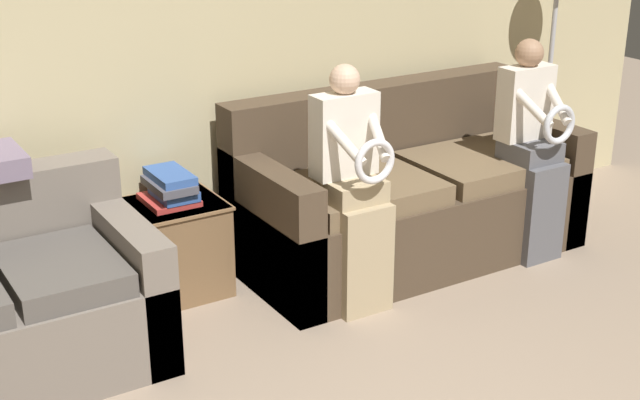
{
  "coord_description": "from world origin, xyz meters",
  "views": [
    {
      "loc": [
        -1.52,
        -1.38,
        2.18
      ],
      "look_at": [
        0.41,
        1.77,
        0.77
      ],
      "focal_mm": 50.0,
      "sensor_mm": 36.0,
      "label": 1
    }
  ],
  "objects_px": {
    "couch_main": "(406,198)",
    "child_right_seated": "(533,142)",
    "child_left_seated": "(354,181)",
    "side_shelf": "(175,247)",
    "book_stack": "(171,188)"
  },
  "relations": [
    {
      "from": "child_left_seated",
      "to": "side_shelf",
      "type": "xyz_separation_m",
      "value": [
        -0.73,
        0.6,
        -0.42
      ]
    },
    {
      "from": "child_right_seated",
      "to": "side_shelf",
      "type": "relative_size",
      "value": 2.46
    },
    {
      "from": "child_right_seated",
      "to": "side_shelf",
      "type": "distance_m",
      "value": 2.09
    },
    {
      "from": "child_right_seated",
      "to": "child_left_seated",
      "type": "bearing_deg",
      "value": -179.97
    },
    {
      "from": "couch_main",
      "to": "child_right_seated",
      "type": "relative_size",
      "value": 1.58
    },
    {
      "from": "couch_main",
      "to": "child_right_seated",
      "type": "height_order",
      "value": "child_right_seated"
    },
    {
      "from": "child_left_seated",
      "to": "side_shelf",
      "type": "bearing_deg",
      "value": 140.59
    },
    {
      "from": "couch_main",
      "to": "child_left_seated",
      "type": "height_order",
      "value": "child_left_seated"
    },
    {
      "from": "book_stack",
      "to": "child_left_seated",
      "type": "bearing_deg",
      "value": -39.73
    },
    {
      "from": "child_left_seated",
      "to": "child_right_seated",
      "type": "height_order",
      "value": "child_right_seated"
    },
    {
      "from": "child_left_seated",
      "to": "child_right_seated",
      "type": "distance_m",
      "value": 1.22
    },
    {
      "from": "child_left_seated",
      "to": "book_stack",
      "type": "xyz_separation_m",
      "value": [
        -0.73,
        0.61,
        -0.09
      ]
    },
    {
      "from": "side_shelf",
      "to": "child_right_seated",
      "type": "bearing_deg",
      "value": -17.12
    },
    {
      "from": "child_right_seated",
      "to": "side_shelf",
      "type": "height_order",
      "value": "child_right_seated"
    },
    {
      "from": "side_shelf",
      "to": "couch_main",
      "type": "bearing_deg",
      "value": -9.84
    }
  ]
}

